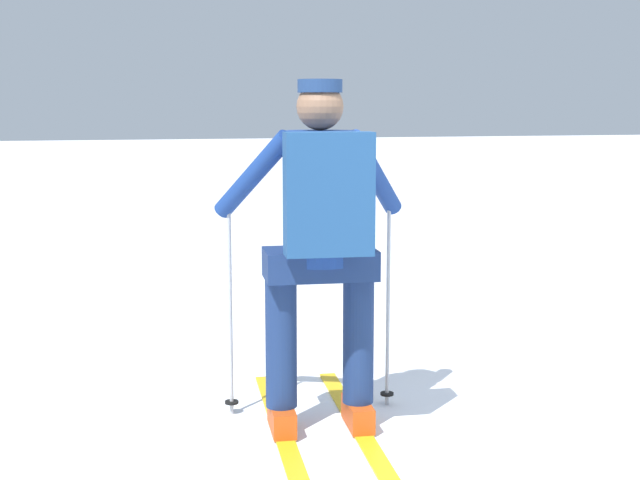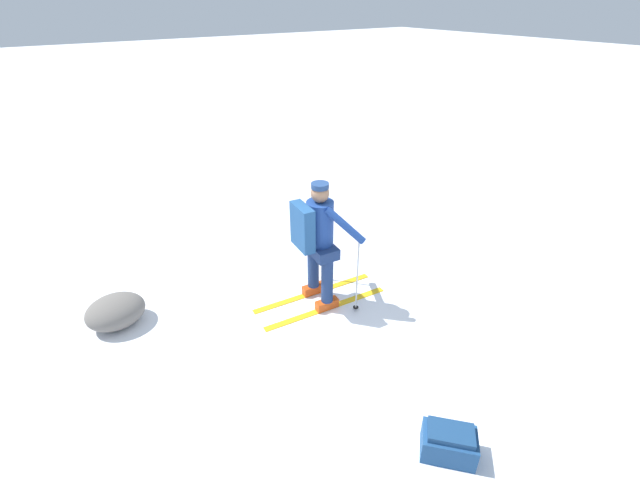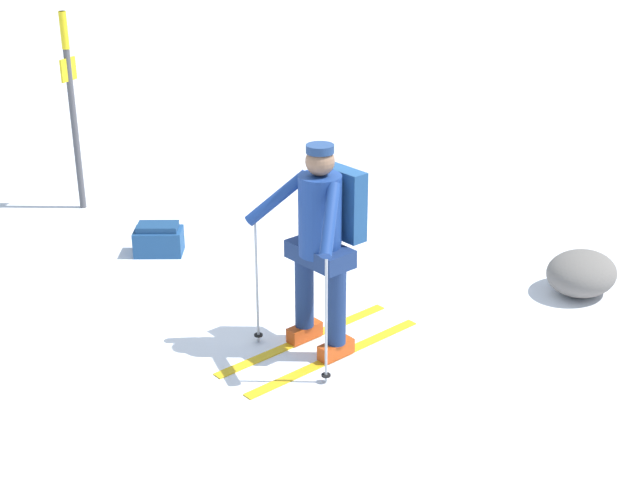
{
  "view_description": "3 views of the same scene",
  "coord_description": "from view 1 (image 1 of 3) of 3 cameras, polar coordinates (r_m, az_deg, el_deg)",
  "views": [
    {
      "loc": [
        3.41,
        -1.84,
        1.55
      ],
      "look_at": [
        -0.58,
        -0.72,
        0.93
      ],
      "focal_mm": 50.0,
      "sensor_mm": 36.0,
      "label": 1
    },
    {
      "loc": [
        1.99,
        3.0,
        3.54
      ],
      "look_at": [
        -0.58,
        -0.72,
        0.93
      ],
      "focal_mm": 24.0,
      "sensor_mm": 36.0,
      "label": 2
    },
    {
      "loc": [
        -5.13,
        -4.9,
        3.53
      ],
      "look_at": [
        -0.58,
        -0.72,
        0.93
      ],
      "focal_mm": 50.0,
      "sensor_mm": 36.0,
      "label": 3
    }
  ],
  "objects": [
    {
      "name": "ground_plane",
      "position": [
        4.17,
        12.13,
        -13.51
      ],
      "size": [
        80.0,
        80.0,
        0.0
      ],
      "primitive_type": "plane",
      "color": "white"
    },
    {
      "name": "skier",
      "position": [
        4.16,
        0.06,
        0.31
      ],
      "size": [
        1.78,
        0.98,
        1.68
      ],
      "color": "gold",
      "rests_on": "ground_plane"
    }
  ]
}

